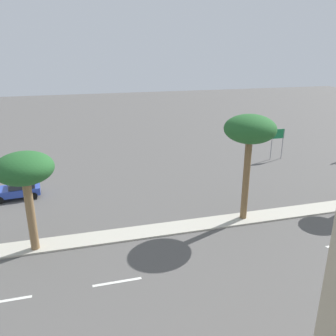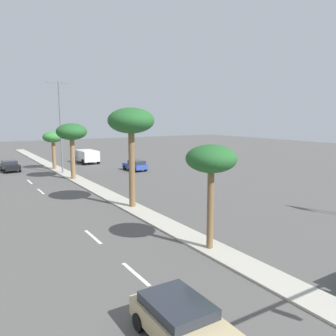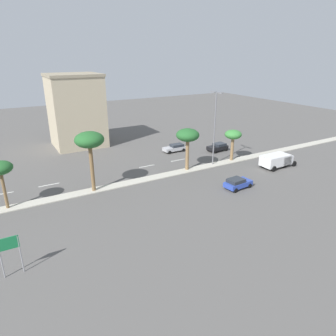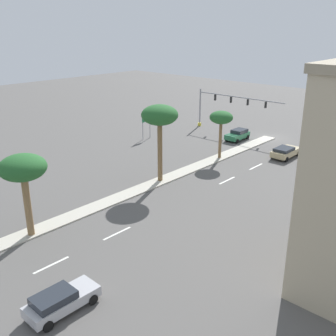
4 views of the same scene
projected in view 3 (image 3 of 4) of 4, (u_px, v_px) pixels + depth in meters
ground_plane at (149, 179)px, 44.96m from camera, size 160.00×160.00×0.00m
median_curb at (199, 168)px, 49.18m from camera, size 1.80×81.69×0.12m
lane_stripe_front at (2, 194)px, 40.09m from camera, size 0.20×2.80×0.01m
lane_stripe_rear at (49, 185)px, 42.87m from camera, size 0.20×2.80×0.01m
lane_stripe_leading at (147, 166)px, 50.07m from camera, size 0.20×2.80×0.01m
lane_stripe_inboard at (178, 160)px, 52.87m from camera, size 0.20×2.80×0.01m
directional_road_sign at (9, 248)px, 24.52m from camera, size 0.10×1.62×3.62m
commercial_building at (76, 111)px, 59.24m from camera, size 9.27×9.84×13.96m
palm_tree_rear at (0, 169)px, 34.54m from camera, size 2.82×2.82×5.86m
palm_tree_near at (89, 141)px, 38.54m from camera, size 3.75×3.75×8.08m
palm_tree_inboard at (188, 136)px, 46.47m from camera, size 3.58×3.58×6.60m
palm_tree_trailing at (233, 136)px, 51.17m from camera, size 2.85×2.85×5.31m
street_lamp_leading at (215, 124)px, 48.33m from camera, size 2.90×0.24×11.84m
sedan_blue_far at (237, 183)px, 41.57m from camera, size 2.26×4.03×1.47m
sedan_silver_near at (175, 148)px, 57.35m from camera, size 1.91×4.34×1.41m
sedan_black_right at (218, 147)px, 57.70m from camera, size 2.28×3.94×1.47m
box_truck at (277, 160)px, 49.33m from camera, size 2.77×6.02×2.11m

